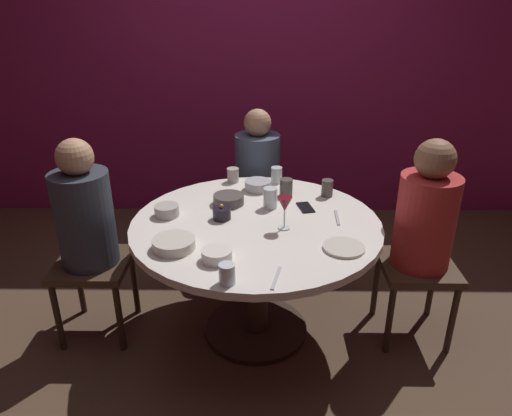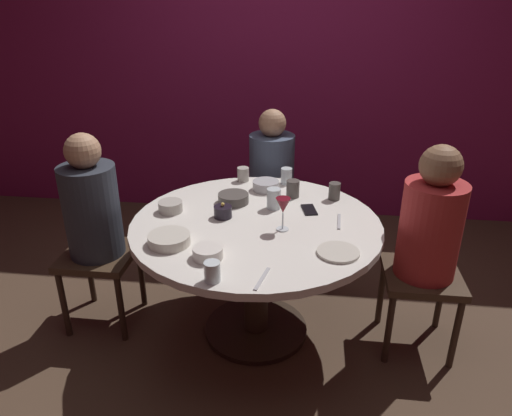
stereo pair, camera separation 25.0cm
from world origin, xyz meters
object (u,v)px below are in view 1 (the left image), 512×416
object	(u,v)px
seated_diner_right	(425,221)
cup_beside_wine	(233,175)
seated_diner_left	(85,220)
bowl_rice_portion	(174,244)
cup_near_candle	(270,198)
dining_table	(256,246)
bowl_serving_large	(258,185)
bowl_salad_center	(217,255)
bowl_small_white	(229,199)
cup_center_front	(227,274)
candle_holder	(222,213)
cup_by_left_diner	(277,175)
cell_phone	(306,207)
cup_by_right_diner	(327,188)
cup_far_edge	(286,187)
dinner_plate	(344,248)
seated_diner_back	(257,168)
wine_glass	(285,206)
bowl_sauce_side	(167,211)

from	to	relation	value
seated_diner_right	cup_beside_wine	distance (m)	1.20
seated_diner_left	bowl_rice_portion	bearing A→B (deg)	-29.12
seated_diner_left	cup_near_candle	distance (m)	1.01
dining_table	bowl_serving_large	world-z (taller)	bowl_serving_large
bowl_salad_center	bowl_serving_large	bearing A→B (deg)	78.02
bowl_small_white	cup_center_front	world-z (taller)	cup_center_front
candle_holder	bowl_small_white	distance (m)	0.20
cup_near_candle	cup_beside_wine	distance (m)	0.46
bowl_rice_portion	cup_by_left_diner	size ratio (longest dim) A/B	2.02
bowl_rice_portion	cell_phone	bearing A→B (deg)	35.23
bowl_small_white	cup_by_right_diner	size ratio (longest dim) A/B	1.74
candle_holder	cup_far_edge	world-z (taller)	cup_far_edge
cell_phone	cup_by_left_diner	distance (m)	0.43
bowl_serving_large	bowl_rice_portion	bearing A→B (deg)	-117.96
dinner_plate	bowl_salad_center	bearing A→B (deg)	-169.48
bowl_rice_portion	cup_beside_wine	size ratio (longest dim) A/B	2.30
seated_diner_right	bowl_small_white	distance (m)	1.08
seated_diner_back	cup_beside_wine	xyz separation A→B (m)	(-0.15, -0.34, 0.07)
cup_far_edge	seated_diner_right	bearing A→B (deg)	-26.66
wine_glass	cell_phone	size ratio (longest dim) A/B	1.26
seated_diner_back	cup_far_edge	bearing A→B (deg)	17.35
cell_phone	cup_center_front	world-z (taller)	cup_center_front
bowl_salad_center	cup_far_edge	world-z (taller)	cup_far_edge
cup_by_left_diner	cup_by_right_diner	xyz separation A→B (m)	(0.30, -0.22, 0.00)
candle_holder	bowl_serving_large	distance (m)	0.46
seated_diner_right	cup_by_right_diner	bearing A→B (deg)	-36.49
dining_table	seated_diner_right	xyz separation A→B (m)	(0.90, 0.00, 0.16)
seated_diner_right	cup_center_front	bearing A→B (deg)	30.09
seated_diner_right	dining_table	bearing A→B (deg)	0.00
cup_center_front	cup_by_left_diner	bearing A→B (deg)	78.34
seated_diner_right	bowl_salad_center	bearing A→B (deg)	20.47
seated_diner_right	dinner_plate	size ratio (longest dim) A/B	5.86
cup_by_left_diner	cup_far_edge	xyz separation A→B (m)	(0.05, -0.21, 0.00)
seated_diner_back	dinner_plate	bearing A→B (deg)	19.15
candle_holder	cup_by_left_diner	size ratio (longest dim) A/B	0.97
seated_diner_left	cup_beside_wine	world-z (taller)	seated_diner_left
seated_diner_left	bowl_small_white	bearing A→B (deg)	17.15
bowl_salad_center	bowl_small_white	world-z (taller)	same
bowl_rice_portion	bowl_serving_large	bearing A→B (deg)	62.04
cup_near_candle	cup_center_front	world-z (taller)	cup_near_candle
seated_diner_left	dinner_plate	world-z (taller)	seated_diner_left
bowl_serving_large	cup_far_edge	distance (m)	0.19
bowl_salad_center	cup_by_left_diner	bearing A→B (deg)	72.91
dinner_plate	bowl_sauce_side	bearing A→B (deg)	158.41
bowl_serving_large	bowl_salad_center	world-z (taller)	bowl_serving_large
dining_table	cup_center_front	size ratio (longest dim) A/B	14.73
seated_diner_left	candle_holder	xyz separation A→B (m)	(0.73, 0.03, 0.03)
wine_glass	cup_beside_wine	world-z (taller)	wine_glass
wine_glass	cup_by_right_diner	xyz separation A→B (m)	(0.27, 0.43, -0.08)
seated_diner_back	cup_far_edge	distance (m)	0.60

